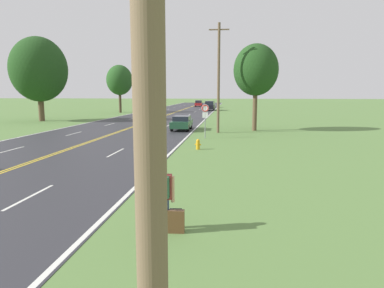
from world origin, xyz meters
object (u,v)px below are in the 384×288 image
(car_red_van_horizon, at_px, (199,103))
(suitcase, at_px, (176,221))
(hitchhiker_person, at_px, (163,191))
(car_dark_green_sedan_mid_far, at_px, (182,122))
(car_white_sedan_distant, at_px, (211,105))
(traffic_sign, at_px, (205,113))
(tree_mid_treeline, at_px, (39,70))
(fire_hydrant, at_px, (198,144))
(car_black_suv_receding, at_px, (210,105))
(tree_behind_sign, at_px, (119,80))
(tree_left_verge, at_px, (256,70))

(car_red_van_horizon, bearing_deg, suitcase, 3.58)
(hitchhiker_person, xyz_separation_m, car_dark_green_sedan_mid_far, (-3.14, 24.62, -0.38))
(car_dark_green_sedan_mid_far, bearing_deg, car_white_sedan_distant, 179.10)
(traffic_sign, bearing_deg, hitchhiker_person, -88.86)
(tree_mid_treeline, bearing_deg, car_red_van_horizon, 72.01)
(fire_hydrant, height_order, traffic_sign, traffic_sign)
(car_dark_green_sedan_mid_far, distance_m, car_red_van_horizon, 56.44)
(fire_hydrant, relative_size, traffic_sign, 0.25)
(hitchhiker_person, xyz_separation_m, suitcase, (0.36, -0.05, -0.80))
(traffic_sign, distance_m, car_black_suv_receding, 43.20)
(traffic_sign, height_order, car_white_sedan_distant, traffic_sign)
(car_white_sedan_distant, bearing_deg, tree_behind_sign, -34.76)
(tree_left_verge, relative_size, car_red_van_horizon, 2.03)
(tree_behind_sign, bearing_deg, car_dark_green_sedan_mid_far, -60.79)
(fire_hydrant, distance_m, traffic_sign, 5.76)
(car_dark_green_sedan_mid_far, xyz_separation_m, car_white_sedan_distant, (-0.19, 49.62, 0.01))
(tree_behind_sign, xyz_separation_m, tree_mid_treeline, (-4.02, -19.27, 0.68))
(suitcase, relative_size, car_red_van_horizon, 0.17)
(tree_left_verge, bearing_deg, fire_hydrant, -110.33)
(traffic_sign, distance_m, car_dark_green_sedan_mid_far, 6.63)
(hitchhiker_person, distance_m, car_black_suv_receding, 61.91)
(traffic_sign, bearing_deg, fire_hydrant, -90.26)
(suitcase, xyz_separation_m, fire_hydrant, (-0.75, 13.29, 0.04))
(fire_hydrant, bearing_deg, tree_left_verge, 69.67)
(tree_behind_sign, xyz_separation_m, car_dark_green_sedan_mid_far, (15.42, -27.59, -5.10))
(traffic_sign, relative_size, car_black_suv_receding, 0.56)
(tree_left_verge, xyz_separation_m, car_white_sedan_distant, (-7.25, 49.34, -4.99))
(suitcase, bearing_deg, tree_behind_sign, 16.11)
(suitcase, xyz_separation_m, tree_left_verge, (3.56, 24.95, 5.42))
(fire_hydrant, bearing_deg, traffic_sign, 89.74)
(hitchhiker_person, height_order, car_dark_green_sedan_mid_far, hitchhiker_person)
(car_black_suv_receding, height_order, car_white_sedan_distant, car_black_suv_receding)
(hitchhiker_person, bearing_deg, tree_left_verge, -12.74)
(hitchhiker_person, distance_m, tree_behind_sign, 55.61)
(traffic_sign, relative_size, tree_left_verge, 0.33)
(tree_left_verge, relative_size, tree_behind_sign, 0.96)
(fire_hydrant, relative_size, tree_behind_sign, 0.08)
(tree_behind_sign, distance_m, car_black_suv_receding, 19.07)
(fire_hydrant, xyz_separation_m, car_white_sedan_distant, (-2.93, 61.00, 0.40))
(tree_left_verge, bearing_deg, traffic_sign, -124.87)
(car_black_suv_receding, xyz_separation_m, car_white_sedan_distant, (-0.49, 12.38, -0.26))
(car_white_sedan_distant, bearing_deg, car_red_van_horizon, -151.35)
(hitchhiker_person, bearing_deg, traffic_sign, -2.64)
(traffic_sign, xyz_separation_m, car_dark_green_sedan_mid_far, (-2.76, 5.89, -1.32))
(suitcase, height_order, car_white_sedan_distant, car_white_sedan_distant)
(fire_hydrant, bearing_deg, car_dark_green_sedan_mid_far, 103.53)
(hitchhiker_person, height_order, car_white_sedan_distant, hitchhiker_person)
(tree_left_verge, bearing_deg, car_white_sedan_distant, 98.35)
(fire_hydrant, height_order, car_dark_green_sedan_mid_far, car_dark_green_sedan_mid_far)
(tree_mid_treeline, distance_m, car_dark_green_sedan_mid_far, 21.92)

